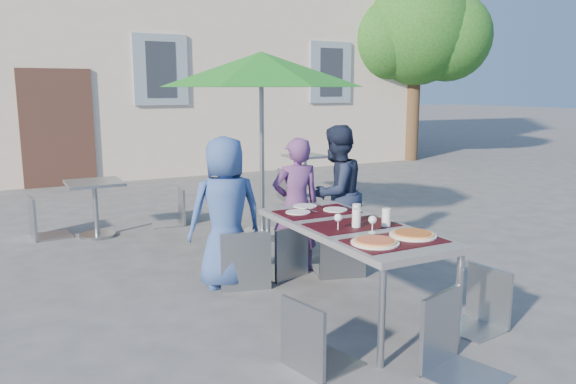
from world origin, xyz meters
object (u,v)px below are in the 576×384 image
cafe_table_1 (305,169)px  bg_chair_r_1 (343,162)px  bg_chair_r_0 (174,184)px  child_1 (296,205)px  bg_chair_l_0 (39,191)px  chair_2 (341,215)px  patio_umbrella (261,71)px  cafe_table_0 (95,200)px  child_2 (336,193)px  dining_table (352,232)px  chair_3 (314,292)px  pizza_near_right (413,234)px  child_0 (226,212)px  chair_0 (244,223)px  chair_4 (484,264)px  chair_5 (457,287)px  bg_chair_l_1 (288,166)px  chair_1 (284,219)px  pizza_near_left (375,242)px

cafe_table_1 → bg_chair_r_1: size_ratio=0.75×
bg_chair_r_0 → cafe_table_1: bearing=22.9°
child_1 → bg_chair_l_0: 3.40m
chair_2 → patio_umbrella: (-0.07, 1.65, 1.42)m
bg_chair_r_0 → chair_2: bearing=-74.0°
child_1 → cafe_table_0: 2.83m
child_1 → child_2: (0.56, 0.14, 0.05)m
dining_table → bg_chair_r_0: bg_chair_r_0 is taller
chair_3 → pizza_near_right: bearing=9.6°
dining_table → cafe_table_0: 3.81m
dining_table → child_2: bearing=62.3°
child_0 → cafe_table_1: 4.82m
chair_0 → bg_chair_l_0: (-1.53, 2.81, -0.03)m
chair_4 → bg_chair_r_0: 4.57m
patio_umbrella → bg_chair_r_0: (-0.76, 1.22, -1.49)m
chair_5 → bg_chair_r_0: size_ratio=1.06×
cafe_table_1 → bg_chair_l_1: size_ratio=0.70×
chair_2 → bg_chair_l_0: 3.86m
chair_4 → patio_umbrella: patio_umbrella is taller
dining_table → cafe_table_0: bearing=112.3°
child_2 → chair_5: 2.55m
bg_chair_l_1 → bg_chair_r_1: bearing=12.2°
bg_chair_l_0 → chair_4: bearing=-58.1°
child_2 → chair_4: child_2 is taller
chair_0 → chair_1: bearing=11.2°
chair_1 → patio_umbrella: bearing=73.2°
child_0 → bg_chair_r_0: bearing=-90.8°
bg_chair_l_0 → pizza_near_left: bearing=-66.6°
child_2 → patio_umbrella: bearing=-93.8°
chair_3 → bg_chair_r_1: (3.78, 5.42, -0.00)m
cafe_table_0 → dining_table: bearing=-67.7°
chair_1 → pizza_near_right: bearing=-80.9°
chair_1 → chair_5: 2.22m
child_2 → chair_0: (-1.22, -0.34, -0.11)m
child_0 → child_1: (0.79, 0.09, -0.03)m
chair_3 → patio_umbrella: size_ratio=0.37×
pizza_near_left → bg_chair_l_0: size_ratio=0.34×
chair_3 → cafe_table_0: chair_3 is taller
cafe_table_1 → bg_chair_r_1: (0.71, -0.12, 0.09)m
chair_4 → chair_5: (-0.71, -0.44, 0.07)m
child_0 → bg_chair_r_0: (0.28, 2.63, -0.16)m
pizza_near_left → chair_5: (0.21, -0.59, -0.18)m
child_1 → bg_chair_r_0: 2.59m
dining_table → bg_chair_r_1: bg_chair_r_1 is taller
dining_table → patio_umbrella: size_ratio=0.75×
child_2 → bg_chair_r_0: child_2 is taller
chair_3 → child_2: bearing=54.1°
child_2 → chair_5: size_ratio=1.47×
chair_1 → chair_4: (0.80, -1.78, -0.07)m
child_1 → chair_0: (-0.66, -0.20, -0.06)m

